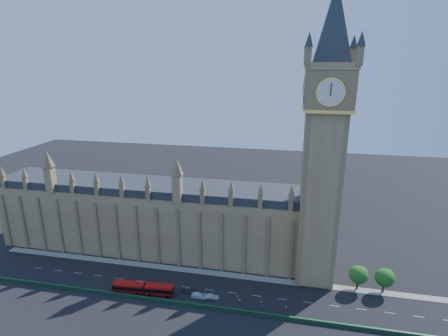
% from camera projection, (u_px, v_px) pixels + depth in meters
% --- Properties ---
extents(ground, '(400.00, 400.00, 0.00)m').
position_uv_depth(ground, '(197.00, 288.00, 115.99)').
color(ground, black).
rests_on(ground, ground).
extents(palace_westminster, '(120.00, 20.00, 28.00)m').
position_uv_depth(palace_westminster, '(150.00, 216.00, 137.39)').
color(palace_westminster, '#956F48').
rests_on(palace_westminster, ground).
extents(elizabeth_tower, '(20.59, 20.59, 105.00)m').
position_uv_depth(elizabeth_tower, '(326.00, 122.00, 106.12)').
color(elizabeth_tower, '#956F48').
rests_on(elizabeth_tower, ground).
extents(bridge_parapet, '(160.00, 0.60, 1.20)m').
position_uv_depth(bridge_parapet, '(189.00, 304.00, 107.37)').
color(bridge_parapet, '#1E4C2D').
rests_on(bridge_parapet, ground).
extents(kerb_north, '(160.00, 3.00, 0.16)m').
position_uv_depth(kerb_north, '(204.00, 272.00, 124.88)').
color(kerb_north, gray).
rests_on(kerb_north, ground).
extents(tree_east_near, '(6.00, 6.00, 8.50)m').
position_uv_depth(tree_east_near, '(359.00, 274.00, 113.87)').
color(tree_east_near, '#382619').
rests_on(tree_east_near, ground).
extents(tree_east_far, '(6.00, 6.00, 8.50)m').
position_uv_depth(tree_east_far, '(385.00, 277.00, 112.35)').
color(tree_east_far, '#382619').
rests_on(tree_east_far, ground).
extents(red_bus, '(20.13, 4.35, 3.40)m').
position_uv_depth(red_bus, '(143.00, 288.00, 113.03)').
color(red_bus, red).
rests_on(red_bus, ground).
extents(car_grey, '(4.94, 2.53, 1.61)m').
position_uv_depth(car_grey, '(189.00, 290.00, 113.66)').
color(car_grey, '#42454A').
rests_on(car_grey, ground).
extents(car_silver, '(4.90, 1.93, 1.59)m').
position_uv_depth(car_silver, '(199.00, 296.00, 110.95)').
color(car_silver, '#B1B3BA').
rests_on(car_silver, ground).
extents(car_white, '(5.24, 2.49, 1.48)m').
position_uv_depth(car_white, '(212.00, 297.00, 110.68)').
color(car_white, silver).
rests_on(car_white, ground).
extents(cone_a, '(0.61, 0.61, 0.74)m').
position_uv_depth(cone_a, '(238.00, 296.00, 111.42)').
color(cone_a, black).
rests_on(cone_a, ground).
extents(cone_b, '(0.53, 0.53, 0.73)m').
position_uv_depth(cone_b, '(286.00, 307.00, 106.56)').
color(cone_b, black).
rests_on(cone_b, ground).
extents(cone_c, '(0.43, 0.43, 0.67)m').
position_uv_depth(cone_c, '(261.00, 302.00, 108.79)').
color(cone_c, black).
rests_on(cone_c, ground).
extents(cone_d, '(0.61, 0.61, 0.77)m').
position_uv_depth(cone_d, '(240.00, 300.00, 109.65)').
color(cone_d, black).
rests_on(cone_d, ground).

